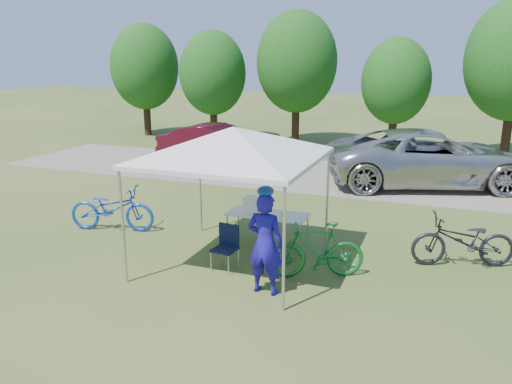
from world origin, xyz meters
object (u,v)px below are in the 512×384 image
Objects in this scene: bike_blue at (112,209)px; folding_table at (267,215)px; minivan at (429,158)px; bike_green at (317,250)px; bike_dark at (464,241)px; sedan at (219,146)px; cyclist at (265,244)px; folding_chair at (227,243)px; cooler at (255,205)px.

folding_table is at bearing -97.93° from bike_blue.
bike_green is at bearing 150.03° from minivan.
sedan is (-8.41, 6.81, 0.26)m from bike_dark.
cyclist is 4.06m from bike_dark.
folding_chair is 1.74m from bike_green.
bike_blue is at bearing 169.64° from folding_chair.
sedan is at bearing 68.88° from minivan.
folding_table is 0.36m from cooler.
sedan is (-5.86, 8.32, 0.25)m from bike_green.
folding_chair reaches higher than folding_table.
folding_chair is 0.43× the size of bike_dark.
bike_blue is 7.52m from sedan.
cyclist is 9.20m from minivan.
folding_table is at bearing -0.00° from cooler.
folding_table is 3.77m from bike_blue.
cyclist is 1.01× the size of bike_green.
bike_dark is at bearing -139.36° from cyclist.
bike_blue is 0.32× the size of minivan.
cyclist is at bearing -125.65° from bike_blue.
cooler is at bearing -150.60° from bike_green.
sedan reaches higher than folding_table.
folding_table is 1.48m from folding_chair.
folding_chair is at bearing -151.47° from sedan.
folding_chair is at bearing -120.83° from bike_blue.
sedan is at bearing -8.68° from bike_blue.
folding_table is 0.97× the size of cyclist.
bike_green is at bearing -122.45° from cyclist.
sedan reaches higher than bike_dark.
minivan reaches higher than bike_dark.
folding_chair is at bearing -102.68° from folding_table.
bike_green is at bearing -113.32° from bike_blue.
cyclist reaches higher than folding_table.
cooler is at bearing -146.90° from sedan.
bike_green is 2.96m from bike_dark.
bike_blue is at bearing -123.68° from bike_green.
cyclist is 4.83m from bike_blue.
folding_chair is 1.86× the size of cooler.
cooler is at bearing -104.40° from bike_dark.
cyclist reaches higher than bike_green.
sedan reaches higher than bike_blue.
bike_green is (1.70, -1.24, -0.35)m from cooler.
bike_green is 8.15m from minivan.
cyclist reaches higher than bike_blue.
bike_green reaches higher than folding_chair.
minivan reaches higher than bike_blue.
minivan is (3.03, 6.73, 0.24)m from folding_table.
bike_blue is (-3.45, -0.40, -0.35)m from cooler.
folding_chair is 3.57m from bike_blue.
bike_blue is 0.44× the size of sedan.
cooler is (-0.29, 0.00, 0.21)m from folding_table.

